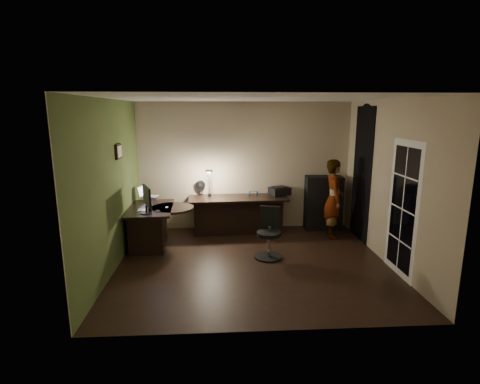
{
  "coord_description": "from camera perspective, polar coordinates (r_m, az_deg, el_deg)",
  "views": [
    {
      "loc": [
        -0.57,
        -5.89,
        2.52
      ],
      "look_at": [
        -0.15,
        1.05,
        1.0
      ],
      "focal_mm": 28.0,
      "sensor_mm": 36.0,
      "label": 1
    }
  ],
  "objects": [
    {
      "name": "arched_doorway",
      "position": [
        7.68,
        18.08,
        2.58
      ],
      "size": [
        0.01,
        0.9,
        2.6
      ],
      "primitive_type": "cube",
      "color": "black",
      "rests_on": "floor"
    },
    {
      "name": "office_chair",
      "position": [
        6.51,
        4.4,
        -6.34
      ],
      "size": [
        0.58,
        0.58,
        0.88
      ],
      "primitive_type": "cube",
      "rotation": [
        0.0,
        0.0,
        -0.21
      ],
      "color": "black",
      "rests_on": "floor"
    },
    {
      "name": "desk_fan",
      "position": [
        7.98,
        -6.01,
        0.7
      ],
      "size": [
        0.22,
        0.16,
        0.31
      ],
      "primitive_type": "cube",
      "rotation": [
        0.0,
        0.0,
        -0.3
      ],
      "color": "black",
      "rests_on": "desk_right"
    },
    {
      "name": "green_wall_overlay",
      "position": [
        6.23,
        -18.94,
        0.84
      ],
      "size": [
        0.0,
        4.0,
        2.7
      ],
      "primitive_type": "cube",
      "color": "#4A5F2C",
      "rests_on": "floor"
    },
    {
      "name": "monitor",
      "position": [
        6.74,
        -14.13,
        -1.73
      ],
      "size": [
        0.3,
        0.53,
        0.35
      ],
      "primitive_type": "cube",
      "rotation": [
        0.0,
        0.0,
        0.38
      ],
      "color": "black",
      "rests_on": "desk_left"
    },
    {
      "name": "desk_lamp",
      "position": [
        7.77,
        -4.68,
        1.58
      ],
      "size": [
        0.22,
        0.31,
        0.62
      ],
      "primitive_type": "cube",
      "rotation": [
        0.0,
        0.0,
        -0.27
      ],
      "color": "black",
      "rests_on": "desk_right"
    },
    {
      "name": "floor",
      "position": [
        6.43,
        1.93,
        -10.78
      ],
      "size": [
        4.5,
        4.0,
        0.01
      ],
      "primitive_type": "cube",
      "color": "black",
      "rests_on": "ground"
    },
    {
      "name": "headphones",
      "position": [
        7.92,
        2.03,
        -0.12
      ],
      "size": [
        0.22,
        0.15,
        0.09
      ],
      "primitive_type": "cube",
      "rotation": [
        0.0,
        0.0,
        -0.37
      ],
      "color": "#1F527C",
      "rests_on": "desk_right"
    },
    {
      "name": "wall_back",
      "position": [
        8.0,
        0.66,
        3.92
      ],
      "size": [
        4.5,
        0.01,
        2.7
      ],
      "primitive_type": "cube",
      "color": "tan",
      "rests_on": "floor"
    },
    {
      "name": "wall_left",
      "position": [
        6.24,
        -19.07,
        0.84
      ],
      "size": [
        0.01,
        4.0,
        2.7
      ],
      "primitive_type": "cube",
      "color": "tan",
      "rests_on": "floor"
    },
    {
      "name": "notepad",
      "position": [
        7.0,
        -14.76,
        -2.68
      ],
      "size": [
        0.14,
        0.19,
        0.01
      ],
      "primitive_type": "cube",
      "rotation": [
        0.0,
        0.0,
        0.02
      ],
      "color": "silver",
      "rests_on": "desk_left"
    },
    {
      "name": "mouse",
      "position": [
        7.05,
        -11.11,
        -2.3
      ],
      "size": [
        0.06,
        0.08,
        0.03
      ],
      "primitive_type": "ellipsoid",
      "rotation": [
        0.0,
        0.0,
        -0.08
      ],
      "color": "silver",
      "rests_on": "desk_left"
    },
    {
      "name": "wall_front",
      "position": [
        4.1,
        4.67,
        -4.29
      ],
      "size": [
        4.5,
        0.01,
        2.7
      ],
      "primitive_type": "cube",
      "color": "tan",
      "rests_on": "floor"
    },
    {
      "name": "desk_left",
      "position": [
        7.27,
        -13.34,
        -5.17
      ],
      "size": [
        0.86,
        1.34,
        0.75
      ],
      "primitive_type": "cube",
      "rotation": [
        0.0,
        0.0,
        0.05
      ],
      "color": "black",
      "rests_on": "floor"
    },
    {
      "name": "phone",
      "position": [
        6.86,
        -12.42,
        -2.86
      ],
      "size": [
        0.12,
        0.16,
        0.01
      ],
      "primitive_type": "cube",
      "rotation": [
        0.0,
        0.0,
        0.37
      ],
      "color": "black",
      "rests_on": "desk_left"
    },
    {
      "name": "desk_right",
      "position": [
        7.83,
        -0.29,
        -3.53
      ],
      "size": [
        2.06,
        0.79,
        0.76
      ],
      "primitive_type": "cube",
      "rotation": [
        0.0,
        0.0,
        0.04
      ],
      "color": "black",
      "rests_on": "floor"
    },
    {
      "name": "ceiling",
      "position": [
        5.92,
        2.12,
        14.11
      ],
      "size": [
        4.5,
        4.0,
        0.01
      ],
      "primitive_type": "cube",
      "color": "silver",
      "rests_on": "floor"
    },
    {
      "name": "person",
      "position": [
        7.7,
        14.09,
        -1.01
      ],
      "size": [
        0.44,
        0.61,
        1.59
      ],
      "primitive_type": "imported",
      "rotation": [
        0.0,
        0.0,
        1.45
      ],
      "color": "#D8A88C",
      "rests_on": "floor"
    },
    {
      "name": "french_door",
      "position": [
        6.21,
        23.54,
        -2.41
      ],
      "size": [
        0.02,
        0.92,
        2.1
      ],
      "primitive_type": "cube",
      "color": "white",
      "rests_on": "floor"
    },
    {
      "name": "framed_picture",
      "position": [
        6.59,
        -18.05,
        5.89
      ],
      "size": [
        0.04,
        0.3,
        0.25
      ],
      "primitive_type": "cube",
      "color": "black",
      "rests_on": "wall_left"
    },
    {
      "name": "pen",
      "position": [
        6.75,
        -14.6,
        -3.23
      ],
      "size": [
        0.1,
        0.11,
        0.01
      ],
      "primitive_type": "cube",
      "rotation": [
        0.0,
        0.0,
        0.77
      ],
      "color": "black",
      "rests_on": "desk_left"
    },
    {
      "name": "speaker",
      "position": [
        6.81,
        -13.56,
        -2.34
      ],
      "size": [
        0.08,
        0.08,
        0.17
      ],
      "primitive_type": "cylinder",
      "rotation": [
        0.0,
        0.0,
        0.25
      ],
      "color": "black",
      "rests_on": "desk_left"
    },
    {
      "name": "wall_right",
      "position": [
        6.64,
        21.8,
        1.29
      ],
      "size": [
        0.01,
        4.0,
        2.7
      ],
      "primitive_type": "cube",
      "color": "tan",
      "rests_on": "floor"
    },
    {
      "name": "laptop",
      "position": [
        7.63,
        -13.64,
        0.1
      ],
      "size": [
        0.38,
        0.37,
        0.21
      ],
      "primitive_type": "cube",
      "rotation": [
        0.0,
        0.0,
        -0.29
      ],
      "color": "silver",
      "rests_on": "laptop_stand"
    },
    {
      "name": "cabinet",
      "position": [
        8.23,
        12.56,
        -1.62
      ],
      "size": [
        0.79,
        0.43,
        1.16
      ],
      "primitive_type": "cube",
      "rotation": [
        0.0,
        0.0,
        -0.06
      ],
      "color": "black",
      "rests_on": "floor"
    },
    {
      "name": "printer",
      "position": [
        7.96,
        6.04,
        0.19
      ],
      "size": [
        0.48,
        0.43,
        0.18
      ],
      "primitive_type": "cube",
      "rotation": [
        0.0,
        0.0,
        0.37
      ],
      "color": "black",
      "rests_on": "desk_right"
    },
    {
      "name": "laptop_stand",
      "position": [
        7.66,
        -13.58,
        -1.0
      ],
      "size": [
        0.27,
        0.25,
        0.09
      ],
      "primitive_type": "cube",
      "rotation": [
        0.0,
        0.0,
        0.29
      ],
      "color": "silver",
      "rests_on": "desk_left"
    }
  ]
}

